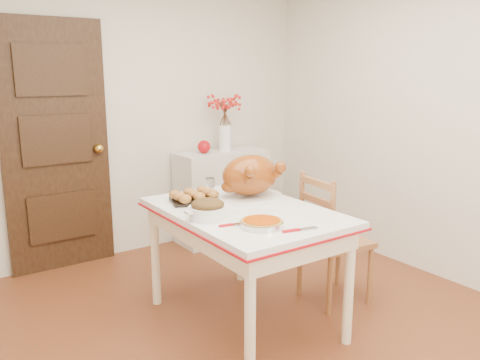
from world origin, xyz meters
TOP-DOWN VIEW (x-y plane):
  - floor at (0.00, 0.00)m, footprint 3.50×4.00m
  - wall_back at (0.00, 2.00)m, footprint 3.50×0.00m
  - wall_right at (1.75, 0.00)m, footprint 0.00×4.00m
  - door_back at (-0.70, 1.97)m, footprint 0.85×0.06m
  - sideboard at (0.79, 1.78)m, footprint 0.89×0.39m
  - kitchen_table at (0.01, 0.30)m, footprint 0.90×1.31m
  - chair_oak at (0.74, 0.19)m, footprint 0.47×0.47m
  - berry_vase at (0.83, 1.78)m, footprint 0.27×0.27m
  - apple at (0.59, 1.78)m, footprint 0.12×0.12m
  - turkey_platter at (0.19, 0.49)m, footprint 0.55×0.49m
  - pumpkin_pie at (-0.11, -0.05)m, footprint 0.30×0.30m
  - stuffing_dish at (-0.28, 0.26)m, footprint 0.34×0.30m
  - rolls_tray at (-0.16, 0.64)m, footprint 0.36×0.31m
  - pie_server at (0.02, -0.23)m, footprint 0.22×0.10m
  - carving_knife at (-0.21, 0.05)m, footprint 0.24×0.10m
  - drinking_glass at (0.04, 0.77)m, footprint 0.07×0.07m
  - shaker_pair at (0.30, 0.78)m, footprint 0.10×0.05m

SIDE VIEW (x-z plane):
  - floor at x=0.00m, z-range 0.00..0.00m
  - kitchen_table at x=0.01m, z-range 0.00..0.78m
  - sideboard at x=0.79m, z-range 0.00..0.89m
  - chair_oak at x=0.74m, z-range 0.00..0.94m
  - pie_server at x=0.02m, z-range 0.78..0.79m
  - carving_knife at x=-0.21m, z-range 0.78..0.79m
  - pumpkin_pie at x=-0.11m, z-range 0.78..0.83m
  - rolls_tray at x=-0.16m, z-range 0.78..0.86m
  - shaker_pair at x=0.30m, z-range 0.78..0.88m
  - stuffing_dish at x=-0.28m, z-range 0.78..0.90m
  - drinking_glass at x=0.04m, z-range 0.78..0.90m
  - turkey_platter at x=0.19m, z-range 0.78..1.08m
  - apple at x=0.59m, z-range 0.89..1.01m
  - door_back at x=-0.70m, z-range 0.00..2.06m
  - berry_vase at x=0.83m, z-range 0.89..1.40m
  - wall_back at x=0.00m, z-range 0.00..2.50m
  - wall_right at x=1.75m, z-range 0.00..2.50m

